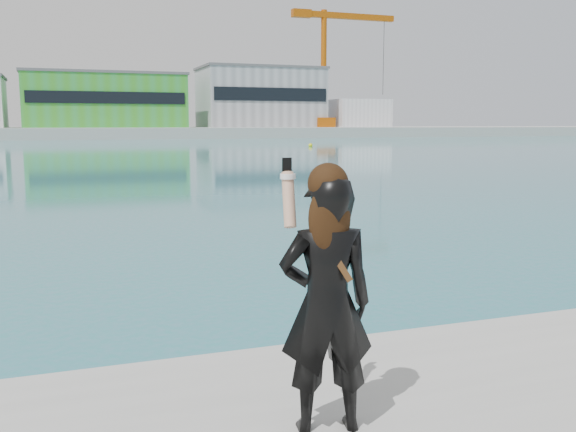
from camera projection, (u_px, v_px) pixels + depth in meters
name	position (u px, v px, depth m)	size (l,w,h in m)	color
far_quay	(63.00, 133.00, 125.59)	(320.00, 40.00, 2.00)	#9E9E99
warehouse_green	(105.00, 100.00, 125.51)	(30.60, 16.36, 10.50)	green
warehouse_grey_right	(260.00, 97.00, 136.14)	(25.50, 15.35, 12.50)	gray
ancillary_shed	(358.00, 113.00, 142.17)	(12.00, 10.00, 6.00)	silver
dock_crane	(329.00, 64.00, 134.05)	(23.00, 4.00, 24.00)	#C3570B
flagpole_right	(183.00, 104.00, 123.86)	(1.28, 0.16, 8.00)	silver
buoy_near	(310.00, 147.00, 76.94)	(0.50, 0.50, 0.50)	yellow
woman	(326.00, 296.00, 3.97)	(0.66, 0.50, 1.72)	black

